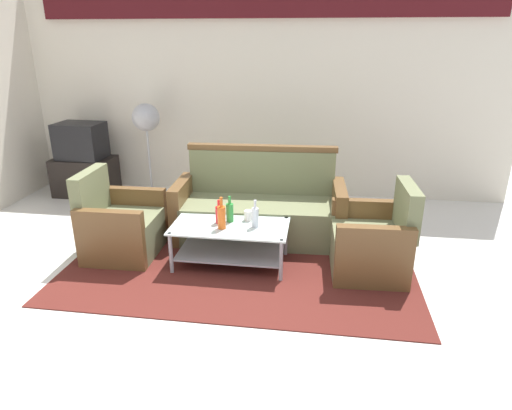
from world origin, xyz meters
TOP-DOWN VIEW (x-y plane):
  - ground_plane at (0.00, 0.00)m, footprint 14.00×14.00m
  - wall_back at (0.00, 3.05)m, footprint 6.52×0.19m
  - rug at (0.09, 0.85)m, footprint 3.29×2.06m
  - couch at (0.18, 1.48)m, footprint 1.83×0.81m
  - armchair_left at (-1.15, 0.89)m, footprint 0.71×0.77m
  - armchair_right at (1.32, 0.87)m, footprint 0.73×0.79m
  - coffee_table at (-0.01, 0.81)m, footprint 1.10×0.60m
  - bottle_orange at (-0.07, 0.73)m, footprint 0.07×0.07m
  - bottle_red at (-0.12, 0.85)m, footprint 0.07×0.07m
  - bottle_green at (-0.03, 0.90)m, footprint 0.07×0.07m
  - bottle_clear at (0.23, 0.80)m, footprint 0.07×0.07m
  - cup at (0.14, 0.95)m, footprint 0.08×0.08m
  - tv_stand at (-2.40, 2.55)m, footprint 0.80×0.50m
  - television at (-2.40, 2.55)m, footprint 0.62×0.47m
  - pedestal_fan at (-1.48, 2.60)m, footprint 0.36×0.36m

SIDE VIEW (x-z plane):
  - ground_plane at x=0.00m, z-range 0.00..0.00m
  - rug at x=0.09m, z-range 0.00..0.01m
  - tv_stand at x=-2.40m, z-range 0.00..0.52m
  - coffee_table at x=-0.01m, z-range 0.07..0.47m
  - armchair_left at x=-1.15m, z-range -0.14..0.71m
  - armchair_right at x=1.32m, z-range -0.14..0.71m
  - couch at x=0.18m, z-range -0.16..0.80m
  - cup at x=0.14m, z-range 0.41..0.51m
  - bottle_red at x=-0.12m, z-range 0.38..0.61m
  - bottle_green at x=-0.03m, z-range 0.38..0.63m
  - bottle_clear at x=0.23m, z-range 0.38..0.64m
  - bottle_orange at x=-0.07m, z-range 0.37..0.68m
  - television at x=-2.40m, z-range 0.52..1.00m
  - pedestal_fan at x=-1.48m, z-range 0.38..1.65m
  - wall_back at x=0.00m, z-range 0.08..2.88m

